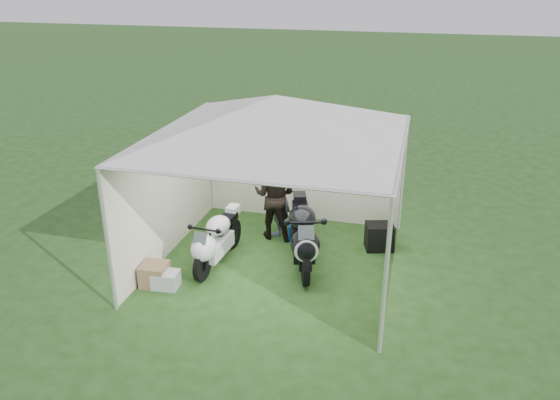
% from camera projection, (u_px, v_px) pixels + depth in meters
% --- Properties ---
extents(ground, '(80.00, 80.00, 0.00)m').
position_uv_depth(ground, '(276.00, 263.00, 9.68)').
color(ground, '#204316').
rests_on(ground, ground).
extents(canopy_tent, '(5.66, 5.66, 3.00)m').
position_uv_depth(canopy_tent, '(276.00, 121.00, 8.70)').
color(canopy_tent, silver).
rests_on(canopy_tent, ground).
extents(motorcycle_white, '(0.47, 1.80, 0.89)m').
position_uv_depth(motorcycle_white, '(215.00, 240.00, 9.43)').
color(motorcycle_white, black).
rests_on(motorcycle_white, ground).
extents(motorcycle_black, '(0.91, 2.09, 1.06)m').
position_uv_depth(motorcycle_black, '(303.00, 234.00, 9.41)').
color(motorcycle_black, black).
rests_on(motorcycle_black, ground).
extents(paddock_stand, '(0.47, 0.37, 0.31)m').
position_uv_depth(paddock_stand, '(299.00, 232.00, 10.48)').
color(paddock_stand, blue).
rests_on(paddock_stand, ground).
extents(person_dark_jacket, '(0.88, 0.70, 1.72)m').
position_uv_depth(person_dark_jacket, '(275.00, 195.00, 10.33)').
color(person_dark_jacket, black).
rests_on(person_dark_jacket, ground).
extents(person_blue_jacket, '(0.41, 0.60, 1.61)m').
position_uv_depth(person_blue_jacket, '(279.00, 195.00, 10.49)').
color(person_blue_jacket, slate).
rests_on(person_blue_jacket, ground).
extents(equipment_box, '(0.59, 0.52, 0.50)m').
position_uv_depth(equipment_box, '(379.00, 237.00, 10.09)').
color(equipment_box, black).
rests_on(equipment_box, ground).
extents(crate_0, '(0.44, 0.36, 0.28)m').
position_uv_depth(crate_0, '(166.00, 280.00, 8.89)').
color(crate_0, '#B2B7BB').
rests_on(crate_0, ground).
extents(crate_1, '(0.45, 0.45, 0.37)m').
position_uv_depth(crate_1, '(154.00, 274.00, 8.96)').
color(crate_1, '#816345').
rests_on(crate_1, ground).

